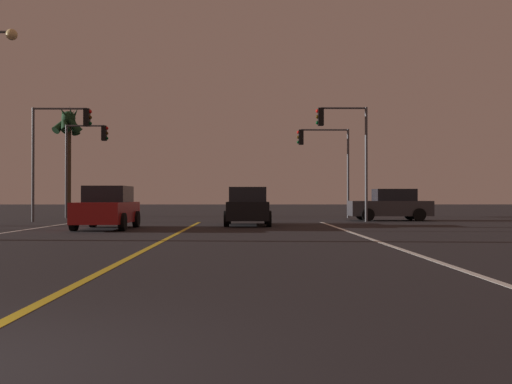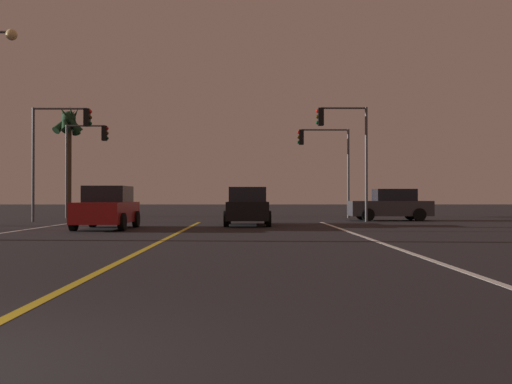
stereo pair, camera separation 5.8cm
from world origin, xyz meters
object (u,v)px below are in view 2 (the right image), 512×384
car_crossing_side (391,205)px  palm_tree_left_far (69,128)px  car_oncoming (107,208)px  traffic_light_near_right (343,138)px  traffic_light_far_left (86,150)px  car_ahead_far (248,207)px  traffic_light_near_left (60,138)px  traffic_light_far_right (324,152)px

car_crossing_side → palm_tree_left_far: 21.62m
car_oncoming → palm_tree_left_far: palm_tree_left_far is taller
traffic_light_near_right → car_crossing_side: bearing=-151.9°
traffic_light_near_right → palm_tree_left_far: (-16.81, 9.11, 1.53)m
car_oncoming → traffic_light_far_left: 13.42m
car_crossing_side → palm_tree_left_far: size_ratio=0.58×
car_crossing_side → traffic_light_near_right: size_ratio=0.73×
car_crossing_side → traffic_light_near_right: 4.71m
car_ahead_far → car_oncoming: (-5.54, -3.02, 0.00)m
traffic_light_near_left → palm_tree_left_far: palm_tree_left_far is taller
traffic_light_far_left → car_oncoming: bearing=-71.0°
traffic_light_near_left → palm_tree_left_far: 9.54m
traffic_light_far_left → palm_tree_left_far: 4.54m
traffic_light_far_right → car_ahead_far: bearing=63.7°
traffic_light_near_right → traffic_light_far_left: (-14.66, 5.50, -0.18)m
car_crossing_side → traffic_light_near_right: traffic_light_near_right is taller
car_oncoming → traffic_light_far_left: size_ratio=0.77×
car_crossing_side → car_oncoming: size_ratio=1.00×
traffic_light_near_left → traffic_light_far_right: (14.14, 5.50, -0.29)m
traffic_light_far_right → traffic_light_near_left: bearing=21.3°
traffic_light_near_right → traffic_light_near_left: 14.45m
car_oncoming → traffic_light_near_left: traffic_light_near_left is taller
traffic_light_near_left → traffic_light_near_right: bearing=0.0°
car_ahead_far → traffic_light_far_left: size_ratio=0.77×
car_crossing_side → traffic_light_far_right: 5.99m
car_crossing_side → traffic_light_far_right: (-3.11, 4.01, 3.19)m
car_oncoming → palm_tree_left_far: size_ratio=0.58×
car_oncoming → palm_tree_left_far: bearing=-158.2°
car_crossing_side → traffic_light_far_right: bearing=-52.2°
traffic_light_far_right → car_crossing_side: bearing=127.8°
car_ahead_far → palm_tree_left_far: size_ratio=0.58×
traffic_light_far_right → traffic_light_far_left: size_ratio=0.96×
car_oncoming → palm_tree_left_far: (-6.37, 15.91, 5.02)m
traffic_light_far_right → traffic_light_far_left: bearing=0.0°
traffic_light_near_left → traffic_light_far_left: size_ratio=1.04×
palm_tree_left_far → traffic_light_far_right: bearing=-12.4°
car_crossing_side → car_ahead_far: bearing=34.4°
traffic_light_near_right → traffic_light_far_left: size_ratio=1.05×
traffic_light_far_left → traffic_light_near_left: bearing=-87.8°
traffic_light_far_left → car_ahead_far: bearing=-43.5°
car_oncoming → traffic_light_near_right: 12.94m
car_ahead_far → palm_tree_left_far: (-11.91, 12.89, 5.02)m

